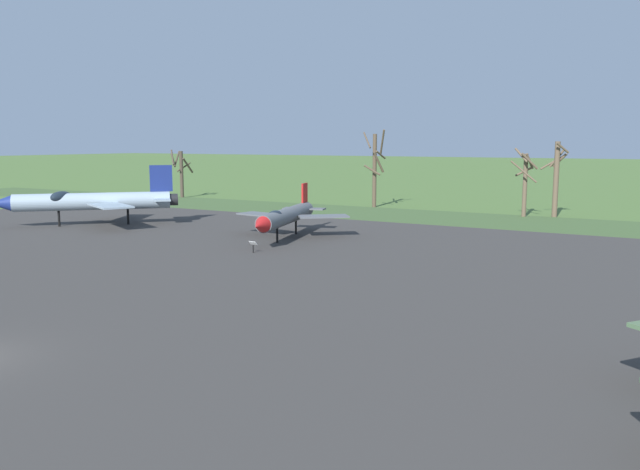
# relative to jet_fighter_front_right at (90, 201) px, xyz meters

# --- Properties ---
(asphalt_apron) EXTENTS (92.02, 54.70, 0.05)m
(asphalt_apron) POSITION_rel_jet_fighter_front_right_xyz_m (25.62, -11.56, -2.27)
(asphalt_apron) COLOR #383533
(asphalt_apron) RESTS_ON ground
(grass_verge_strip) EXTENTS (152.02, 12.00, 0.06)m
(grass_verge_strip) POSITION_rel_jet_fighter_front_right_xyz_m (25.62, 21.79, -2.26)
(grass_verge_strip) COLOR #3F592E
(grass_verge_strip) RESTS_ON ground
(jet_fighter_front_right) EXTENTS (13.10, 13.20, 5.45)m
(jet_fighter_front_right) POSITION_rel_jet_fighter_front_right_xyz_m (0.00, 0.00, 0.00)
(jet_fighter_front_right) COLOR #8EA3B2
(jet_fighter_front_right) RESTS_ON ground
(jet_fighter_rear_left) EXTENTS (9.28, 12.95, 4.09)m
(jet_fighter_rear_left) POSITION_rel_jet_fighter_front_right_xyz_m (19.83, 1.97, -0.45)
(jet_fighter_rear_left) COLOR #565B60
(jet_fighter_rear_left) RESTS_ON ground
(info_placard_rear_left) EXTENTS (0.59, 0.28, 0.85)m
(info_placard_rear_left) POSITION_rel_jet_fighter_front_right_xyz_m (21.45, -4.67, -1.74)
(info_placard_rear_left) COLOR black
(info_placard_rear_left) RESTS_ON ground
(bare_tree_far_left) EXTENTS (3.04, 3.07, 6.53)m
(bare_tree_far_left) POSITION_rel_jet_fighter_front_right_xyz_m (-13.28, 27.02, 1.42)
(bare_tree_far_left) COLOR #42382D
(bare_tree_far_left) RESTS_ON ground
(bare_tree_left_of_center) EXTENTS (2.85, 2.85, 8.97)m
(bare_tree_left_of_center) POSITION_rel_jet_fighter_front_right_xyz_m (15.11, 28.41, 2.43)
(bare_tree_left_of_center) COLOR brown
(bare_tree_left_of_center) RESTS_ON ground
(bare_tree_center) EXTENTS (2.63, 2.61, 6.99)m
(bare_tree_center) POSITION_rel_jet_fighter_front_right_xyz_m (32.56, 26.66, 1.52)
(bare_tree_center) COLOR brown
(bare_tree_center) RESTS_ON ground
(bare_tree_right_of_center) EXTENTS (2.91, 2.93, 7.62)m
(bare_tree_right_of_center) POSITION_rel_jet_fighter_front_right_xyz_m (35.28, 28.13, 1.87)
(bare_tree_right_of_center) COLOR brown
(bare_tree_right_of_center) RESTS_ON ground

